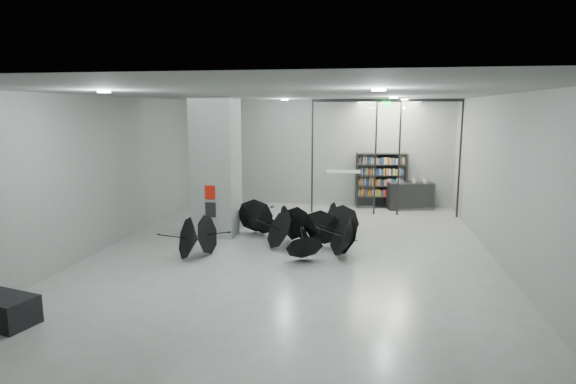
% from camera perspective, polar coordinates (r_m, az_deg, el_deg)
% --- Properties ---
extents(room, '(14.00, 14.02, 4.01)m').
position_cam_1_polar(room, '(11.59, 0.24, 5.77)').
color(room, gray).
rests_on(room, ground).
extents(column, '(1.20, 1.20, 4.00)m').
position_cam_1_polar(column, '(14.20, -8.46, 2.97)').
color(column, slate).
rests_on(column, ground).
extents(fire_cabinet, '(0.28, 0.04, 0.38)m').
position_cam_1_polar(fire_cabinet, '(13.71, -9.19, -0.03)').
color(fire_cabinet, '#A50A07').
rests_on(fire_cabinet, column).
extents(info_panel, '(0.30, 0.03, 0.42)m').
position_cam_1_polar(info_panel, '(13.80, -9.13, -2.08)').
color(info_panel, black).
rests_on(info_panel, column).
extents(exit_sign, '(0.30, 0.06, 0.15)m').
position_cam_1_polar(exit_sign, '(16.72, 11.53, 10.14)').
color(exit_sign, '#0CE533').
rests_on(exit_sign, room).
extents(glass_partition, '(5.06, 0.08, 4.00)m').
position_cam_1_polar(glass_partition, '(16.99, 11.29, 4.60)').
color(glass_partition, silver).
rests_on(glass_partition, ground).
extents(bookshelf, '(1.89, 0.67, 2.04)m').
position_cam_1_polar(bookshelf, '(18.36, 10.94, 1.34)').
color(bookshelf, black).
rests_on(bookshelf, ground).
extents(shop_counter, '(1.76, 1.04, 0.99)m').
position_cam_1_polar(shop_counter, '(18.39, 14.20, -0.43)').
color(shop_counter, black).
rests_on(shop_counter, ground).
extents(umbrella_cluster, '(5.19, 4.28, 1.30)m').
position_cam_1_polar(umbrella_cluster, '(12.96, 0.33, -5.13)').
color(umbrella_cluster, black).
rests_on(umbrella_cluster, ground).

